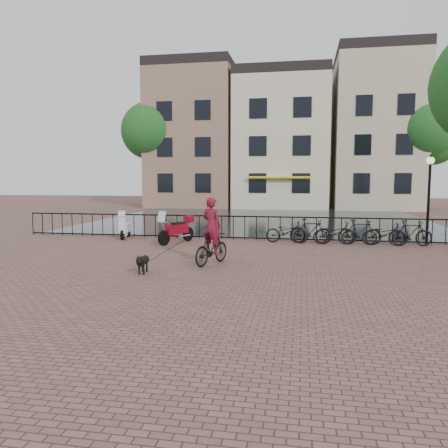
% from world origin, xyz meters
% --- Properties ---
extents(ground, '(100.00, 100.00, 0.00)m').
position_xyz_m(ground, '(0.00, 0.00, 0.00)').
color(ground, brown).
rests_on(ground, ground).
extents(canal_water, '(20.00, 20.00, 0.00)m').
position_xyz_m(canal_water, '(0.00, 17.30, 0.00)').
color(canal_water, black).
rests_on(canal_water, ground).
extents(railing, '(20.00, 0.05, 1.02)m').
position_xyz_m(railing, '(0.00, 8.00, 0.50)').
color(railing, black).
rests_on(railing, ground).
extents(canal_house_left, '(7.50, 9.00, 12.80)m').
position_xyz_m(canal_house_left, '(-7.50, 30.00, 6.40)').
color(canal_house_left, '#82674B').
rests_on(canal_house_left, ground).
extents(canal_house_mid, '(8.00, 9.50, 11.80)m').
position_xyz_m(canal_house_mid, '(0.50, 30.00, 5.90)').
color(canal_house_mid, beige).
rests_on(canal_house_mid, ground).
extents(canal_house_right, '(7.00, 9.00, 13.30)m').
position_xyz_m(canal_house_right, '(8.50, 30.00, 6.65)').
color(canal_house_right, tan).
rests_on(canal_house_right, ground).
extents(tree_far_left, '(5.04, 5.04, 9.27)m').
position_xyz_m(tree_far_left, '(-11.00, 27.00, 6.73)').
color(tree_far_left, black).
rests_on(tree_far_left, ground).
extents(tree_far_right, '(4.76, 4.76, 8.76)m').
position_xyz_m(tree_far_right, '(12.00, 27.00, 6.35)').
color(tree_far_right, black).
rests_on(tree_far_right, ground).
extents(lamp_post, '(0.30, 0.30, 3.45)m').
position_xyz_m(lamp_post, '(7.20, 7.60, 2.38)').
color(lamp_post, black).
rests_on(lamp_post, ground).
extents(cyclist, '(1.14, 1.81, 2.41)m').
position_xyz_m(cyclist, '(-0.29, 2.48, 0.91)').
color(cyclist, black).
rests_on(cyclist, ground).
extents(dog, '(0.36, 0.84, 0.55)m').
position_xyz_m(dog, '(-1.92, 0.96, 0.28)').
color(dog, black).
rests_on(dog, ground).
extents(motorcycle, '(1.23, 1.94, 1.38)m').
position_xyz_m(motorcycle, '(-2.60, 6.52, 0.69)').
color(motorcycle, maroon).
rests_on(motorcycle, ground).
extents(scooter, '(0.62, 1.43, 1.29)m').
position_xyz_m(scooter, '(-5.19, 7.50, 0.64)').
color(scooter, silver).
rests_on(scooter, ground).
extents(parked_bike_0, '(1.76, 0.73, 0.90)m').
position_xyz_m(parked_bike_0, '(1.80, 7.40, 0.45)').
color(parked_bike_0, black).
rests_on(parked_bike_0, ground).
extents(parked_bike_1, '(1.72, 0.73, 1.00)m').
position_xyz_m(parked_bike_1, '(2.75, 7.40, 0.50)').
color(parked_bike_1, black).
rests_on(parked_bike_1, ground).
extents(parked_bike_2, '(1.78, 0.80, 0.90)m').
position_xyz_m(parked_bike_2, '(3.70, 7.40, 0.45)').
color(parked_bike_2, black).
rests_on(parked_bike_2, ground).
extents(parked_bike_3, '(1.67, 0.49, 1.00)m').
position_xyz_m(parked_bike_3, '(4.65, 7.40, 0.50)').
color(parked_bike_3, black).
rests_on(parked_bike_3, ground).
extents(parked_bike_4, '(1.74, 0.66, 0.90)m').
position_xyz_m(parked_bike_4, '(5.60, 7.40, 0.45)').
color(parked_bike_4, black).
rests_on(parked_bike_4, ground).
extents(parked_bike_5, '(1.70, 0.62, 1.00)m').
position_xyz_m(parked_bike_5, '(6.55, 7.40, 0.50)').
color(parked_bike_5, black).
rests_on(parked_bike_5, ground).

